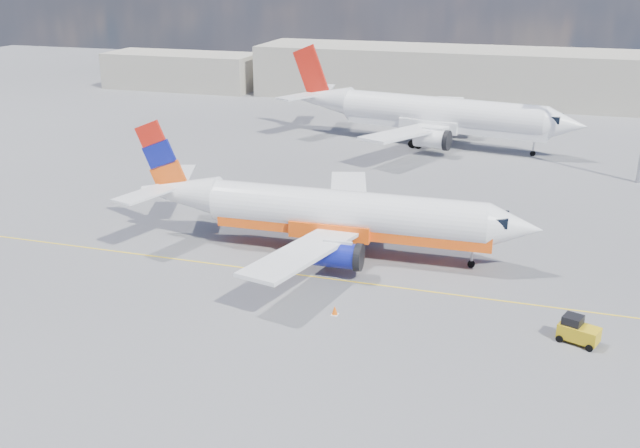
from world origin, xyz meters
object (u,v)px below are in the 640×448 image
(main_jet, at_px, (333,213))
(traffic_cone, at_px, (335,310))
(second_jet, at_px, (433,114))
(gse_tug, at_px, (578,331))

(main_jet, height_order, traffic_cone, main_jet)
(second_jet, height_order, traffic_cone, second_jet)
(traffic_cone, bearing_deg, second_jet, 91.32)
(second_jet, bearing_deg, gse_tug, -61.16)
(second_jet, xyz_separation_m, traffic_cone, (1.06, -45.99, -3.39))
(second_jet, bearing_deg, traffic_cone, -78.74)
(main_jet, height_order, gse_tug, main_jet)
(second_jet, relative_size, gse_tug, 14.54)
(main_jet, xyz_separation_m, traffic_cone, (2.94, -9.78, -2.86))
(main_jet, relative_size, traffic_cone, 50.59)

